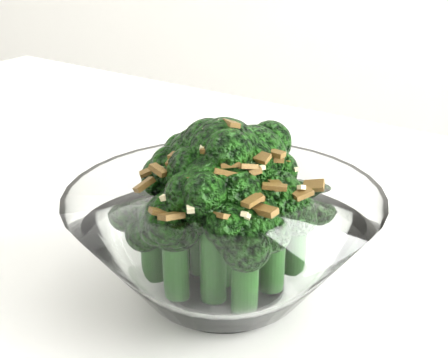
# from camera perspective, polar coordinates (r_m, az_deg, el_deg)

# --- Properties ---
(table) EXTENTS (1.39, 1.13, 0.75)m
(table) POSITION_cam_1_polar(r_m,az_deg,el_deg) (0.61, -7.81, -10.43)
(table) COLOR white
(table) RESTS_ON ground
(broccoli_dish) EXTENTS (0.21, 0.21, 0.13)m
(broccoli_dish) POSITION_cam_1_polar(r_m,az_deg,el_deg) (0.46, -0.00, -4.31)
(broccoli_dish) COLOR white
(broccoli_dish) RESTS_ON table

